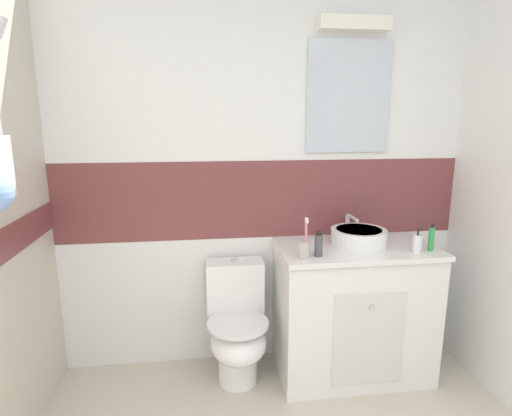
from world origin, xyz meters
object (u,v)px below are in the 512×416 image
(toilet, at_px, (237,327))
(toothbrush_cup, at_px, (304,248))
(soap_dispenser, at_px, (417,243))
(sink_basin, at_px, (358,236))
(toothpaste_tube_upright, at_px, (431,238))
(deodorant_spray_can, at_px, (319,245))

(toilet, height_order, toothbrush_cup, toothbrush_cup)
(soap_dispenser, bearing_deg, toilet, 170.61)
(sink_basin, bearing_deg, soap_dispenser, -31.32)
(sink_basin, bearing_deg, toilet, -179.74)
(toilet, relative_size, toothpaste_tube_upright, 4.63)
(toilet, height_order, toothpaste_tube_upright, toothpaste_tube_upright)
(soap_dispenser, relative_size, deodorant_spray_can, 0.97)
(sink_basin, bearing_deg, deodorant_spray_can, -149.77)
(toothbrush_cup, bearing_deg, sink_basin, 26.63)
(soap_dispenser, bearing_deg, deodorant_spray_can, -179.95)
(toothpaste_tube_upright, bearing_deg, toothbrush_cup, -177.93)
(toothbrush_cup, bearing_deg, toilet, 151.89)
(sink_basin, distance_m, deodorant_spray_can, 0.35)
(sink_basin, height_order, deodorant_spray_can, sink_basin)
(soap_dispenser, bearing_deg, sink_basin, 148.68)
(sink_basin, height_order, toothpaste_tube_upright, toothpaste_tube_upright)
(sink_basin, height_order, toilet, sink_basin)
(soap_dispenser, relative_size, toothpaste_tube_upright, 0.88)
(deodorant_spray_can, bearing_deg, sink_basin, 30.23)
(toothpaste_tube_upright, xyz_separation_m, deodorant_spray_can, (-0.68, -0.01, -0.01))
(toilet, bearing_deg, deodorant_spray_can, -20.98)
(toilet, distance_m, soap_dispenser, 1.19)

